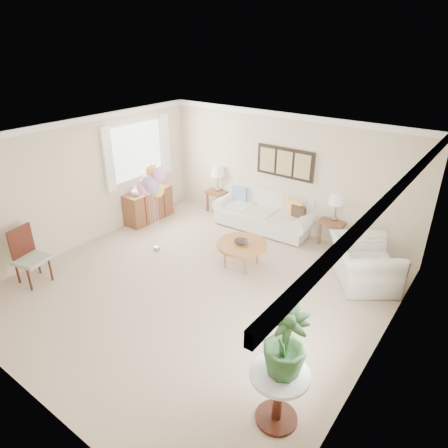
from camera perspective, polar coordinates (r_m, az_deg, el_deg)
name	(u,v)px	position (r m, az deg, el deg)	size (l,w,h in m)	color
ground_plane	(198,287)	(7.13, -3.80, -9.03)	(6.00, 6.00, 0.00)	tan
room_shell	(193,199)	(6.48, -4.43, 3.60)	(6.04, 6.04, 2.60)	beige
wall_art_triptych	(285,163)	(8.70, 8.69, 8.64)	(1.35, 0.06, 0.65)	black
sofa	(265,214)	(9.10, 5.92, 1.44)	(2.38, 0.97, 0.87)	white
end_table_left	(218,194)	(9.91, -0.85, 4.35)	(0.50, 0.45, 0.54)	brown
end_table_right	(334,224)	(8.61, 15.40, 0.07)	(0.51, 0.47, 0.56)	brown
lamp_left	(218,172)	(9.72, -0.87, 7.45)	(0.35, 0.35, 0.62)	gray
lamp_right	(337,200)	(8.41, 15.82, 3.36)	(0.33, 0.33, 0.58)	gray
coffee_table	(242,245)	(7.53, 2.54, -3.03)	(0.96, 0.96, 0.48)	olive
decor_bowl	(241,242)	(7.49, 2.45, -2.58)	(0.26, 0.26, 0.06)	#302927
armchair	(364,264)	(7.46, 19.33, -5.37)	(1.20, 1.04, 0.78)	white
side_table	(279,385)	(4.78, 7.84, -21.80)	(0.67, 0.67, 0.73)	silver
potted_plant	(285,341)	(4.37, 8.74, -16.25)	(0.48, 0.48, 0.85)	#214924
accent_chair	(28,255)	(7.84, -26.20, -3.94)	(0.60, 0.60, 1.02)	gray
credenza	(149,205)	(9.62, -10.73, 2.66)	(0.46, 1.20, 0.74)	brown
vase_white	(135,191)	(9.20, -12.57, 4.62)	(0.20, 0.20, 0.21)	silver
vase_sage	(154,185)	(9.57, -9.98, 5.53)	(0.16, 0.16, 0.17)	silver
balloon_cluster	(152,183)	(7.76, -10.19, 5.85)	(0.51, 0.54, 1.81)	gray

